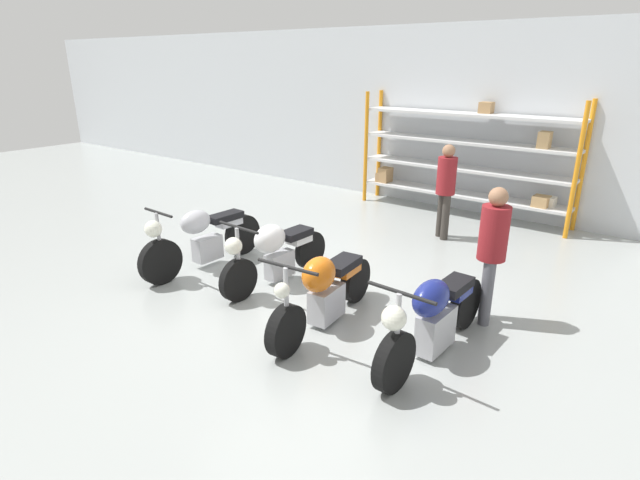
% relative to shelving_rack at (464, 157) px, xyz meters
% --- Properties ---
extents(ground_plane, '(30.00, 30.00, 0.00)m').
position_rel_shelving_rack_xyz_m(ground_plane, '(-0.11, -4.88, -1.15)').
color(ground_plane, '#9EA3A0').
extents(back_wall, '(30.00, 0.08, 3.60)m').
position_rel_shelving_rack_xyz_m(back_wall, '(-0.11, 0.37, 0.65)').
color(back_wall, silver).
rests_on(back_wall, ground_plane).
extents(shelving_rack, '(4.20, 0.63, 2.31)m').
position_rel_shelving_rack_xyz_m(shelving_rack, '(0.00, 0.00, 0.00)').
color(shelving_rack, orange).
rests_on(shelving_rack, ground_plane).
extents(motorcycle_silver, '(0.61, 2.13, 1.03)m').
position_rel_shelving_rack_xyz_m(motorcycle_silver, '(-1.93, -4.93, -0.67)').
color(motorcycle_silver, black).
rests_on(motorcycle_silver, ground_plane).
extents(motorcycle_white, '(0.69, 1.96, 0.99)m').
position_rel_shelving_rack_xyz_m(motorcycle_white, '(-0.70, -4.72, -0.67)').
color(motorcycle_white, black).
rests_on(motorcycle_white, ground_plane).
extents(motorcycle_orange, '(0.73, 2.07, 1.00)m').
position_rel_shelving_rack_xyz_m(motorcycle_orange, '(0.51, -5.23, -0.71)').
color(motorcycle_orange, black).
rests_on(motorcycle_orange, ground_plane).
extents(motorcycle_blue, '(0.69, 2.13, 1.00)m').
position_rel_shelving_rack_xyz_m(motorcycle_blue, '(1.79, -5.08, -0.70)').
color(motorcycle_blue, black).
rests_on(motorcycle_blue, ground_plane).
extents(person_browsing, '(0.41, 0.41, 1.62)m').
position_rel_shelving_rack_xyz_m(person_browsing, '(1.96, -4.01, -0.20)').
color(person_browsing, '#595960').
rests_on(person_browsing, ground_plane).
extents(person_near_rack, '(0.45, 0.45, 1.62)m').
position_rel_shelving_rack_xyz_m(person_near_rack, '(0.33, -1.56, -0.20)').
color(person_near_rack, '#38332D').
rests_on(person_near_rack, ground_plane).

